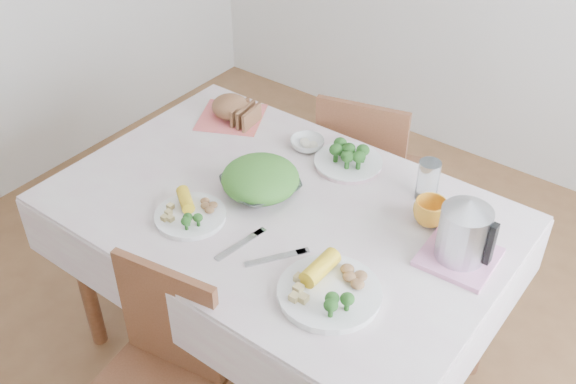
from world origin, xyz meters
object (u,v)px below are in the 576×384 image
Objects in this scene: salad_bowl at (261,187)px; electric_kettle at (465,229)px; dinner_plate_right at (329,293)px; dinner_plate_left at (190,216)px; yellow_mug at (430,212)px; chair_far at (369,167)px; dining_table at (280,288)px.

salad_bowl is 0.70m from electric_kettle.
salad_bowl reaches higher than dinner_plate_right.
yellow_mug is (0.63, 0.45, 0.03)m from dinner_plate_left.
dinner_plate_left is 2.11× the size of yellow_mug.
dinner_plate_left is at bearing -144.48° from yellow_mug.
electric_kettle is (0.23, 0.36, 0.11)m from dinner_plate_right.
chair_far is 0.82m from yellow_mug.
dinner_plate_left is 0.56m from dinner_plate_right.
dinner_plate_left is at bearing -112.55° from salad_bowl.
salad_bowl is at bearing -158.48° from yellow_mug.
dining_table is at bearing -152.80° from yellow_mug.
dining_table is 0.59m from dinner_plate_right.
chair_far is 4.09× the size of electric_kettle.
salad_bowl is 1.06× the size of dinner_plate_left.
dinner_plate_right is 1.41× the size of electric_kettle.
dinner_plate_left is at bearing 68.96° from chair_far.
dinner_plate_left is at bearing -158.01° from electric_kettle.
chair_far is 3.70× the size of dinner_plate_left.
electric_kettle is at bearing 122.50° from chair_far.
dinner_plate_right is (0.36, -0.24, 0.40)m from dining_table.
chair_far reaches higher than dinner_plate_left.
yellow_mug is (0.44, 0.22, 0.43)m from dining_table.
dinner_plate_right is (0.45, -0.99, 0.31)m from chair_far.
salad_bowl is 0.26m from dinner_plate_left.
electric_kettle reaches higher than dinner_plate_left.
dinner_plate_left is 1.11× the size of electric_kettle.
chair_far is 3.50× the size of salad_bowl.
dinner_plate_left is at bearing -130.63° from dining_table.
electric_kettle is at bearing -33.04° from yellow_mug.
chair_far is 1.01m from electric_kettle.
dinner_plate_right is (0.46, -0.25, -0.02)m from salad_bowl.
dining_table is at bearing 49.37° from dinner_plate_left.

